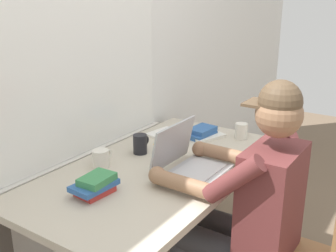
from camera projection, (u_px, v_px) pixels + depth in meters
The scene contains 13 objects.
back_wall at pixel (83, 49), 2.07m from camera, with size 6.00×0.08×2.60m.
desk at pixel (159, 184), 2.02m from camera, with size 1.45×0.78×0.75m.
seated_person at pixel (247, 201), 1.78m from camera, with size 0.50×0.60×1.25m.
laptop at pixel (187, 161), 1.92m from camera, with size 0.33×0.28×0.23m.
computer_mouse at pixel (219, 151), 2.14m from camera, with size 0.06×0.10×0.03m, color #ADAFB2.
coffee_mug_white at pixel (101, 158), 1.98m from camera, with size 0.12×0.08×0.09m.
coffee_mug_dark at pixel (140, 144), 2.14m from camera, with size 0.11×0.07×0.10m.
coffee_mug_spare at pixel (241, 131), 2.36m from camera, with size 0.11×0.07×0.09m.
book_stack_main at pixel (202, 132), 2.40m from camera, with size 0.20×0.14×0.06m.
book_stack_side at pixel (95, 185), 1.71m from camera, with size 0.20×0.13×0.08m.
paper_pile_near_laptop at pixel (206, 136), 2.40m from camera, with size 0.21×0.14×0.02m, color silver.
paper_pile_back_corner at pixel (165, 133), 2.45m from camera, with size 0.20×0.14×0.01m, color white.
landscape_photo_print at pixel (165, 142), 2.32m from camera, with size 0.13×0.09×0.00m, color gold.
Camera 1 is at (-1.49, -1.06, 1.57)m, focal length 42.97 mm.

